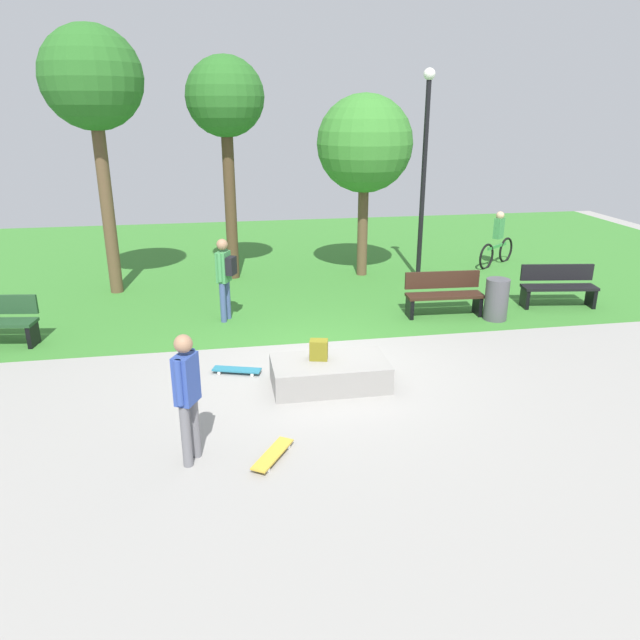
{
  "coord_description": "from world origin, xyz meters",
  "views": [
    {
      "loc": [
        -1.65,
        -9.07,
        4.15
      ],
      "look_at": [
        -0.04,
        0.18,
        0.79
      ],
      "focal_mm": 33.41,
      "sensor_mm": 36.0,
      "label": 1
    }
  ],
  "objects_px": {
    "park_bench_by_oak": "(444,293)",
    "cyclist_on_bicycle": "(497,243)",
    "concrete_ledge": "(330,373)",
    "lamp_post": "(425,159)",
    "skateboard_by_ledge": "(273,454)",
    "skateboard_spare": "(237,370)",
    "pedestrian_with_backpack": "(225,272)",
    "skater_performing_trick": "(187,390)",
    "backpack_on_ledge": "(319,350)",
    "trash_bin": "(496,299)",
    "tree_broad_elm": "(365,145)",
    "tree_young_birch": "(92,82)",
    "tree_slender_maple": "(225,102)",
    "park_bench_far_right": "(558,285)"
  },
  "relations": [
    {
      "from": "tree_slender_maple",
      "to": "pedestrian_with_backpack",
      "type": "bearing_deg",
      "value": -94.48
    },
    {
      "from": "concrete_ledge",
      "to": "lamp_post",
      "type": "xyz_separation_m",
      "value": [
        3.43,
        5.83,
        2.77
      ]
    },
    {
      "from": "skateboard_spare",
      "to": "lamp_post",
      "type": "distance_m",
      "value": 7.64
    },
    {
      "from": "skater_performing_trick",
      "to": "trash_bin",
      "type": "distance_m",
      "value": 7.41
    },
    {
      "from": "skater_performing_trick",
      "to": "tree_slender_maple",
      "type": "distance_m",
      "value": 9.11
    },
    {
      "from": "skateboard_spare",
      "to": "trash_bin",
      "type": "height_order",
      "value": "trash_bin"
    },
    {
      "from": "skateboard_spare",
      "to": "tree_broad_elm",
      "type": "relative_size",
      "value": 0.18
    },
    {
      "from": "lamp_post",
      "to": "pedestrian_with_backpack",
      "type": "bearing_deg",
      "value": -153.48
    },
    {
      "from": "concrete_ledge",
      "to": "backpack_on_ledge",
      "type": "relative_size",
      "value": 5.64
    },
    {
      "from": "skateboard_by_ledge",
      "to": "trash_bin",
      "type": "distance_m",
      "value": 6.71
    },
    {
      "from": "park_bench_by_oak",
      "to": "tree_slender_maple",
      "type": "distance_m",
      "value": 6.8
    },
    {
      "from": "trash_bin",
      "to": "skater_performing_trick",
      "type": "bearing_deg",
      "value": -144.68
    },
    {
      "from": "park_bench_by_oak",
      "to": "pedestrian_with_backpack",
      "type": "xyz_separation_m",
      "value": [
        -4.5,
        0.43,
        0.54
      ]
    },
    {
      "from": "park_bench_by_oak",
      "to": "cyclist_on_bicycle",
      "type": "distance_m",
      "value": 4.84
    },
    {
      "from": "park_bench_far_right",
      "to": "tree_broad_elm",
      "type": "relative_size",
      "value": 0.37
    },
    {
      "from": "concrete_ledge",
      "to": "tree_young_birch",
      "type": "xyz_separation_m",
      "value": [
        -4.05,
        5.85,
        4.44
      ]
    },
    {
      "from": "skateboard_by_ledge",
      "to": "park_bench_by_oak",
      "type": "height_order",
      "value": "park_bench_by_oak"
    },
    {
      "from": "backpack_on_ledge",
      "to": "tree_slender_maple",
      "type": "xyz_separation_m",
      "value": [
        -1.1,
        6.56,
        3.69
      ]
    },
    {
      "from": "tree_young_birch",
      "to": "park_bench_far_right",
      "type": "bearing_deg",
      "value": -15.92
    },
    {
      "from": "park_bench_far_right",
      "to": "tree_young_birch",
      "type": "bearing_deg",
      "value": 164.08
    },
    {
      "from": "concrete_ledge",
      "to": "lamp_post",
      "type": "distance_m",
      "value": 7.31
    },
    {
      "from": "park_bench_far_right",
      "to": "park_bench_by_oak",
      "type": "distance_m",
      "value": 2.7
    },
    {
      "from": "skateboard_spare",
      "to": "concrete_ledge",
      "type": "bearing_deg",
      "value": -26.58
    },
    {
      "from": "skateboard_by_ledge",
      "to": "tree_broad_elm",
      "type": "xyz_separation_m",
      "value": [
        3.15,
        8.31,
        3.22
      ]
    },
    {
      "from": "tree_broad_elm",
      "to": "backpack_on_ledge",
      "type": "bearing_deg",
      "value": -109.48
    },
    {
      "from": "park_bench_by_oak",
      "to": "cyclist_on_bicycle",
      "type": "height_order",
      "value": "cyclist_on_bicycle"
    },
    {
      "from": "skateboard_by_ledge",
      "to": "trash_bin",
      "type": "height_order",
      "value": "trash_bin"
    },
    {
      "from": "trash_bin",
      "to": "cyclist_on_bicycle",
      "type": "relative_size",
      "value": 0.57
    },
    {
      "from": "skateboard_spare",
      "to": "park_bench_by_oak",
      "type": "bearing_deg",
      "value": 26.76
    },
    {
      "from": "skateboard_spare",
      "to": "backpack_on_ledge",
      "type": "bearing_deg",
      "value": -25.63
    },
    {
      "from": "trash_bin",
      "to": "pedestrian_with_backpack",
      "type": "relative_size",
      "value": 0.51
    },
    {
      "from": "backpack_on_ledge",
      "to": "skateboard_spare",
      "type": "distance_m",
      "value": 1.5
    },
    {
      "from": "concrete_ledge",
      "to": "backpack_on_ledge",
      "type": "height_order",
      "value": "backpack_on_ledge"
    },
    {
      "from": "tree_young_birch",
      "to": "trash_bin",
      "type": "xyz_separation_m",
      "value": [
        8.0,
        -3.37,
        -4.22
      ]
    },
    {
      "from": "concrete_ledge",
      "to": "skateboard_by_ledge",
      "type": "distance_m",
      "value": 2.22
    },
    {
      "from": "skater_performing_trick",
      "to": "tree_young_birch",
      "type": "height_order",
      "value": "tree_young_birch"
    },
    {
      "from": "skater_performing_trick",
      "to": "skateboard_by_ledge",
      "type": "height_order",
      "value": "skater_performing_trick"
    },
    {
      "from": "park_bench_by_oak",
      "to": "pedestrian_with_backpack",
      "type": "bearing_deg",
      "value": 174.57
    },
    {
      "from": "skater_performing_trick",
      "to": "tree_young_birch",
      "type": "xyz_separation_m",
      "value": [
        -1.97,
        7.64,
        3.67
      ]
    },
    {
      "from": "backpack_on_ledge",
      "to": "skater_performing_trick",
      "type": "bearing_deg",
      "value": -121.68
    },
    {
      "from": "skateboard_by_ledge",
      "to": "skateboard_spare",
      "type": "xyz_separation_m",
      "value": [
        -0.34,
        2.64,
        0.0
      ]
    },
    {
      "from": "backpack_on_ledge",
      "to": "lamp_post",
      "type": "relative_size",
      "value": 0.06
    },
    {
      "from": "backpack_on_ledge",
      "to": "trash_bin",
      "type": "distance_m",
      "value": 4.75
    },
    {
      "from": "skateboard_by_ledge",
      "to": "park_bench_far_right",
      "type": "height_order",
      "value": "park_bench_far_right"
    },
    {
      "from": "lamp_post",
      "to": "tree_slender_maple",
      "type": "bearing_deg",
      "value": 169.99
    },
    {
      "from": "skateboard_by_ledge",
      "to": "pedestrian_with_backpack",
      "type": "height_order",
      "value": "pedestrian_with_backpack"
    },
    {
      "from": "skater_performing_trick",
      "to": "pedestrian_with_backpack",
      "type": "relative_size",
      "value": 0.99
    },
    {
      "from": "cyclist_on_bicycle",
      "to": "backpack_on_ledge",
      "type": "bearing_deg",
      "value": -132.83
    },
    {
      "from": "skater_performing_trick",
      "to": "concrete_ledge",
      "type": "bearing_deg",
      "value": 40.79
    },
    {
      "from": "skateboard_by_ledge",
      "to": "lamp_post",
      "type": "xyz_separation_m",
      "value": [
        4.52,
        7.76,
        2.92
      ]
    }
  ]
}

